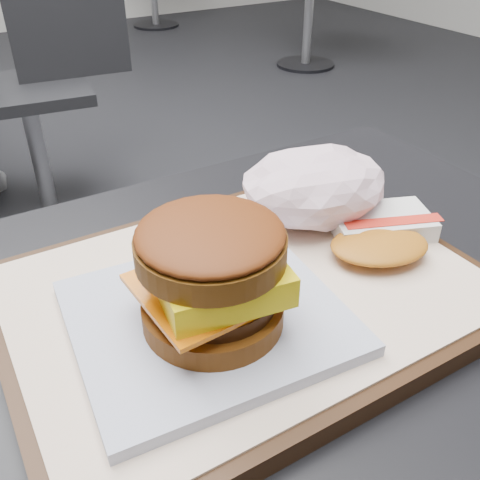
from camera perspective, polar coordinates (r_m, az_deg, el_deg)
name	(u,v)px	position (r m, az deg, el deg)	size (l,w,h in m)	color
serving_tray	(246,294)	(0.44, 0.65, -5.78)	(0.38, 0.28, 0.02)	black
breakfast_sandwich	(211,285)	(0.37, -3.13, -4.82)	(0.20, 0.18, 0.09)	silver
hash_brown	(380,232)	(0.49, 14.71, 0.80)	(0.13, 0.11, 0.02)	silver
crumpled_wrapper	(315,186)	(0.51, 8.03, 5.73)	(0.14, 0.11, 0.06)	white
neighbor_chair	(41,73)	(2.07, -20.46, 16.34)	(0.62, 0.46, 0.88)	#B0B0B5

